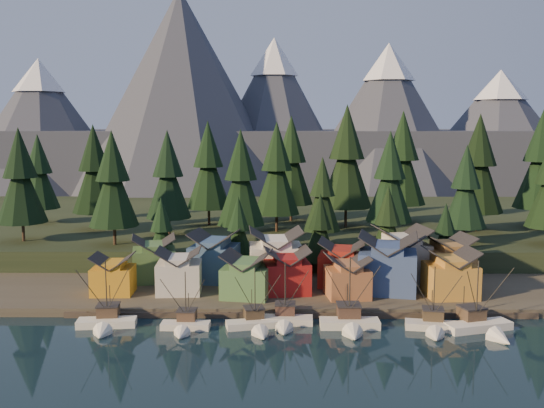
{
  "coord_description": "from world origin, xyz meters",
  "views": [
    {
      "loc": [
        -4.18,
        -84.04,
        32.27
      ],
      "look_at": [
        -4.93,
        30.0,
        17.47
      ],
      "focal_mm": 40.0,
      "sensor_mm": 36.0,
      "label": 1
    }
  ],
  "objects_px": {
    "house_front_1": "(179,270)",
    "house_back_1": "(214,255)",
    "boat_3": "(285,312)",
    "boat_5": "(434,318)",
    "boat_0": "(105,314)",
    "boat_2": "(257,317)",
    "boat_1": "(184,318)",
    "house_front_0": "(113,273)",
    "house_back_0": "(154,257)",
    "boat_4": "(351,314)",
    "boat_6": "(484,318)"
  },
  "relations": [
    {
      "from": "house_front_1",
      "to": "house_back_1",
      "type": "distance_m",
      "value": 10.56
    },
    {
      "from": "boat_3",
      "to": "boat_5",
      "type": "height_order",
      "value": "boat_3"
    },
    {
      "from": "boat_0",
      "to": "boat_2",
      "type": "xyz_separation_m",
      "value": [
        24.27,
        -0.27,
        -0.36
      ]
    },
    {
      "from": "boat_0",
      "to": "boat_1",
      "type": "distance_m",
      "value": 12.83
    },
    {
      "from": "house_front_1",
      "to": "house_front_0",
      "type": "bearing_deg",
      "value": -179.94
    },
    {
      "from": "boat_5",
      "to": "house_back_0",
      "type": "relative_size",
      "value": 1.16
    },
    {
      "from": "house_back_0",
      "to": "boat_1",
      "type": "bearing_deg",
      "value": -80.64
    },
    {
      "from": "boat_0",
      "to": "boat_4",
      "type": "bearing_deg",
      "value": -6.35
    },
    {
      "from": "boat_1",
      "to": "boat_5",
      "type": "relative_size",
      "value": 0.91
    },
    {
      "from": "boat_1",
      "to": "house_front_1",
      "type": "xyz_separation_m",
      "value": [
        -3.42,
        16.59,
        3.77
      ]
    },
    {
      "from": "boat_3",
      "to": "house_front_0",
      "type": "distance_m",
      "value": 34.29
    },
    {
      "from": "boat_4",
      "to": "house_front_0",
      "type": "bearing_deg",
      "value": 159.92
    },
    {
      "from": "boat_1",
      "to": "boat_0",
      "type": "bearing_deg",
      "value": 177.74
    },
    {
      "from": "boat_2",
      "to": "house_back_0",
      "type": "relative_size",
      "value": 1.1
    },
    {
      "from": "house_front_0",
      "to": "boat_3",
      "type": "bearing_deg",
      "value": -24.74
    },
    {
      "from": "boat_5",
      "to": "house_front_0",
      "type": "bearing_deg",
      "value": 173.74
    },
    {
      "from": "boat_3",
      "to": "house_back_0",
      "type": "distance_m",
      "value": 34.6
    },
    {
      "from": "boat_3",
      "to": "boat_4",
      "type": "xyz_separation_m",
      "value": [
        10.44,
        -1.93,
        0.39
      ]
    },
    {
      "from": "boat_0",
      "to": "house_back_0",
      "type": "distance_m",
      "value": 24.9
    },
    {
      "from": "boat_2",
      "to": "house_front_1",
      "type": "distance_m",
      "value": 22.18
    },
    {
      "from": "boat_4",
      "to": "house_back_0",
      "type": "xyz_separation_m",
      "value": [
        -36.14,
        24.74,
        3.66
      ]
    },
    {
      "from": "house_back_0",
      "to": "boat_0",
      "type": "bearing_deg",
      "value": -108.85
    },
    {
      "from": "house_front_1",
      "to": "boat_3",
      "type": "bearing_deg",
      "value": -39.22
    },
    {
      "from": "boat_0",
      "to": "boat_1",
      "type": "bearing_deg",
      "value": -9.81
    },
    {
      "from": "boat_5",
      "to": "house_front_0",
      "type": "height_order",
      "value": "boat_5"
    },
    {
      "from": "house_front_1",
      "to": "boat_2",
      "type": "bearing_deg",
      "value": -50.15
    },
    {
      "from": "boat_4",
      "to": "house_front_0",
      "type": "height_order",
      "value": "boat_4"
    },
    {
      "from": "boat_1",
      "to": "house_front_0",
      "type": "height_order",
      "value": "boat_1"
    },
    {
      "from": "boat_0",
      "to": "boat_4",
      "type": "relative_size",
      "value": 0.93
    },
    {
      "from": "boat_4",
      "to": "boat_6",
      "type": "height_order",
      "value": "boat_4"
    },
    {
      "from": "boat_1",
      "to": "house_back_0",
      "type": "bearing_deg",
      "value": 112.81
    },
    {
      "from": "boat_0",
      "to": "boat_4",
      "type": "distance_m",
      "value": 39.17
    },
    {
      "from": "boat_3",
      "to": "boat_0",
      "type": "bearing_deg",
      "value": -174.23
    },
    {
      "from": "boat_5",
      "to": "boat_6",
      "type": "height_order",
      "value": "boat_6"
    },
    {
      "from": "boat_1",
      "to": "house_back_0",
      "type": "distance_m",
      "value": 27.43
    },
    {
      "from": "boat_3",
      "to": "house_back_0",
      "type": "relative_size",
      "value": 1.16
    },
    {
      "from": "boat_3",
      "to": "boat_6",
      "type": "xyz_separation_m",
      "value": [
        31.12,
        -3.14,
        0.12
      ]
    },
    {
      "from": "boat_0",
      "to": "boat_3",
      "type": "bearing_deg",
      "value": -2.67
    },
    {
      "from": "boat_1",
      "to": "boat_3",
      "type": "relative_size",
      "value": 0.91
    },
    {
      "from": "boat_6",
      "to": "boat_1",
      "type": "bearing_deg",
      "value": 162.37
    },
    {
      "from": "house_front_0",
      "to": "house_back_1",
      "type": "distance_m",
      "value": 20.12
    },
    {
      "from": "boat_0",
      "to": "boat_6",
      "type": "bearing_deg",
      "value": -7.33
    },
    {
      "from": "boat_6",
      "to": "house_back_0",
      "type": "relative_size",
      "value": 1.27
    },
    {
      "from": "boat_3",
      "to": "boat_5",
      "type": "xyz_separation_m",
      "value": [
        23.52,
        -2.62,
        0.03
      ]
    },
    {
      "from": "boat_1",
      "to": "house_back_0",
      "type": "xyz_separation_m",
      "value": [
        -9.77,
        25.29,
        4.18
      ]
    },
    {
      "from": "boat_0",
      "to": "house_back_0",
      "type": "height_order",
      "value": "boat_0"
    },
    {
      "from": "boat_3",
      "to": "house_front_0",
      "type": "relative_size",
      "value": 1.51
    },
    {
      "from": "boat_0",
      "to": "boat_1",
      "type": "relative_size",
      "value": 1.16
    },
    {
      "from": "boat_2",
      "to": "boat_6",
      "type": "bearing_deg",
      "value": -14.3
    },
    {
      "from": "boat_1",
      "to": "boat_6",
      "type": "relative_size",
      "value": 0.83
    }
  ]
}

